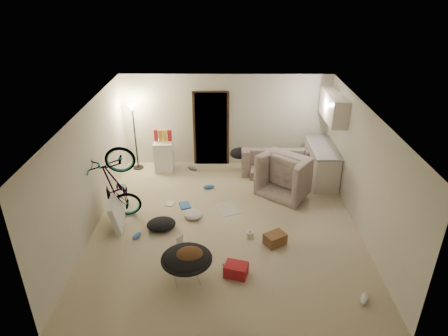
{
  "coord_description": "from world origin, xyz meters",
  "views": [
    {
      "loc": [
        -0.01,
        -7.13,
        4.87
      ],
      "look_at": [
        -0.04,
        0.6,
        1.02
      ],
      "focal_mm": 32.0,
      "sensor_mm": 36.0,
      "label": 1
    }
  ],
  "objects_px": {
    "kitchen_counter": "(321,164)",
    "bicycle": "(118,200)",
    "floor_lamp": "(134,123)",
    "tv_box": "(117,211)",
    "juicer": "(250,234)",
    "armchair": "(292,176)",
    "drink_case_b": "(236,270)",
    "mini_fridge": "(164,156)",
    "saucer_chair": "(187,263)",
    "drink_case_a": "(275,239)",
    "sofa": "(276,162)"
  },
  "relations": [
    {
      "from": "sofa",
      "to": "mini_fridge",
      "type": "height_order",
      "value": "mini_fridge"
    },
    {
      "from": "bicycle",
      "to": "tv_box",
      "type": "height_order",
      "value": "bicycle"
    },
    {
      "from": "juicer",
      "to": "floor_lamp",
      "type": "bearing_deg",
      "value": 132.3
    },
    {
      "from": "drink_case_b",
      "to": "kitchen_counter",
      "type": "bearing_deg",
      "value": 73.9
    },
    {
      "from": "kitchen_counter",
      "to": "bicycle",
      "type": "bearing_deg",
      "value": -158.86
    },
    {
      "from": "sofa",
      "to": "mini_fridge",
      "type": "distance_m",
      "value": 2.99
    },
    {
      "from": "tv_box",
      "to": "juicer",
      "type": "distance_m",
      "value": 2.84
    },
    {
      "from": "floor_lamp",
      "to": "armchair",
      "type": "bearing_deg",
      "value": -16.75
    },
    {
      "from": "armchair",
      "to": "mini_fridge",
      "type": "xyz_separation_m",
      "value": [
        -3.25,
        1.1,
        0.03
      ]
    },
    {
      "from": "bicycle",
      "to": "drink_case_b",
      "type": "distance_m",
      "value": 3.08
    },
    {
      "from": "saucer_chair",
      "to": "drink_case_a",
      "type": "height_order",
      "value": "saucer_chair"
    },
    {
      "from": "floor_lamp",
      "to": "sofa",
      "type": "bearing_deg",
      "value": -3.07
    },
    {
      "from": "floor_lamp",
      "to": "tv_box",
      "type": "bearing_deg",
      "value": -87.86
    },
    {
      "from": "armchair",
      "to": "drink_case_b",
      "type": "xyz_separation_m",
      "value": [
        -1.41,
        -3.07,
        -0.27
      ]
    },
    {
      "from": "armchair",
      "to": "tv_box",
      "type": "distance_m",
      "value": 4.16
    },
    {
      "from": "armchair",
      "to": "drink_case_b",
      "type": "relative_size",
      "value": 2.96
    },
    {
      "from": "tv_box",
      "to": "drink_case_a",
      "type": "relative_size",
      "value": 2.37
    },
    {
      "from": "kitchen_counter",
      "to": "mini_fridge",
      "type": "height_order",
      "value": "kitchen_counter"
    },
    {
      "from": "mini_fridge",
      "to": "tv_box",
      "type": "relative_size",
      "value": 0.86
    },
    {
      "from": "drink_case_a",
      "to": "armchair",
      "type": "bearing_deg",
      "value": 41.98
    },
    {
      "from": "drink_case_a",
      "to": "drink_case_b",
      "type": "height_order",
      "value": "drink_case_b"
    },
    {
      "from": "kitchen_counter",
      "to": "tv_box",
      "type": "bearing_deg",
      "value": -156.79
    },
    {
      "from": "floor_lamp",
      "to": "bicycle",
      "type": "height_order",
      "value": "floor_lamp"
    },
    {
      "from": "floor_lamp",
      "to": "drink_case_a",
      "type": "relative_size",
      "value": 4.52
    },
    {
      "from": "floor_lamp",
      "to": "drink_case_b",
      "type": "distance_m",
      "value": 5.13
    },
    {
      "from": "kitchen_counter",
      "to": "sofa",
      "type": "height_order",
      "value": "kitchen_counter"
    },
    {
      "from": "floor_lamp",
      "to": "bicycle",
      "type": "distance_m",
      "value": 2.62
    },
    {
      "from": "armchair",
      "to": "bicycle",
      "type": "distance_m",
      "value": 4.1
    },
    {
      "from": "juicer",
      "to": "armchair",
      "type": "bearing_deg",
      "value": 60.84
    },
    {
      "from": "floor_lamp",
      "to": "tv_box",
      "type": "distance_m",
      "value": 2.86
    },
    {
      "from": "drink_case_a",
      "to": "saucer_chair",
      "type": "bearing_deg",
      "value": -179.78
    },
    {
      "from": "drink_case_b",
      "to": "juicer",
      "type": "bearing_deg",
      "value": 89.9
    },
    {
      "from": "saucer_chair",
      "to": "juicer",
      "type": "distance_m",
      "value": 1.71
    },
    {
      "from": "sofa",
      "to": "saucer_chair",
      "type": "height_order",
      "value": "saucer_chair"
    },
    {
      "from": "kitchen_counter",
      "to": "drink_case_a",
      "type": "xyz_separation_m",
      "value": [
        -1.46,
        -2.71,
        -0.33
      ]
    },
    {
      "from": "juicer",
      "to": "bicycle",
      "type": "bearing_deg",
      "value": 165.94
    },
    {
      "from": "kitchen_counter",
      "to": "floor_lamp",
      "type": "bearing_deg",
      "value": 172.34
    },
    {
      "from": "kitchen_counter",
      "to": "mini_fridge",
      "type": "xyz_separation_m",
      "value": [
        -4.09,
        0.55,
        -0.03
      ]
    },
    {
      "from": "saucer_chair",
      "to": "drink_case_b",
      "type": "xyz_separation_m",
      "value": [
        0.85,
        0.12,
        -0.26
      ]
    },
    {
      "from": "bicycle",
      "to": "drink_case_a",
      "type": "xyz_separation_m",
      "value": [
        3.27,
        -0.88,
        -0.36
      ]
    },
    {
      "from": "kitchen_counter",
      "to": "juicer",
      "type": "height_order",
      "value": "kitchen_counter"
    },
    {
      "from": "floor_lamp",
      "to": "tv_box",
      "type": "height_order",
      "value": "floor_lamp"
    },
    {
      "from": "tv_box",
      "to": "bicycle",
      "type": "bearing_deg",
      "value": 81.95
    },
    {
      "from": "armchair",
      "to": "saucer_chair",
      "type": "distance_m",
      "value": 3.91
    },
    {
      "from": "floor_lamp",
      "to": "juicer",
      "type": "relative_size",
      "value": 8.63
    },
    {
      "from": "sofa",
      "to": "bicycle",
      "type": "relative_size",
      "value": 1.03
    },
    {
      "from": "saucer_chair",
      "to": "tv_box",
      "type": "relative_size",
      "value": 0.93
    },
    {
      "from": "sofa",
      "to": "drink_case_b",
      "type": "xyz_separation_m",
      "value": [
        -1.15,
        -4.07,
        -0.16
      ]
    },
    {
      "from": "bicycle",
      "to": "tv_box",
      "type": "distance_m",
      "value": 0.25
    },
    {
      "from": "mini_fridge",
      "to": "drink_case_a",
      "type": "height_order",
      "value": "mini_fridge"
    }
  ]
}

